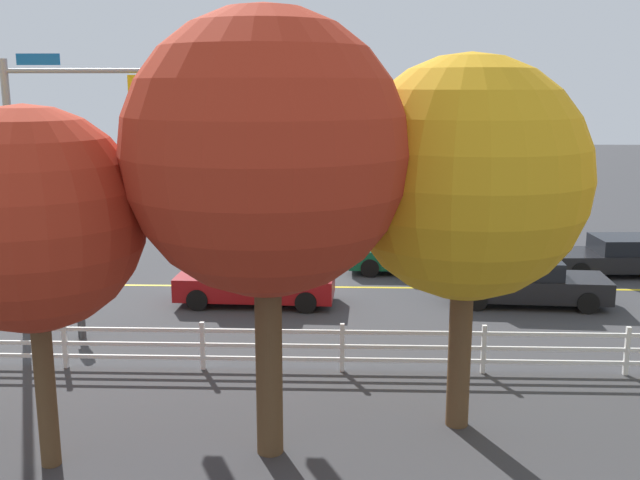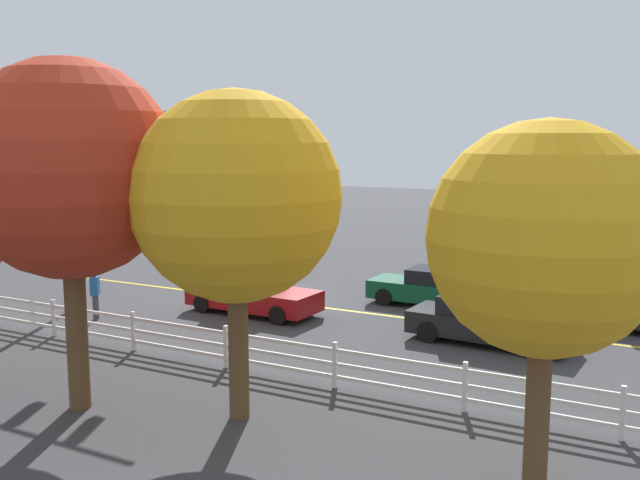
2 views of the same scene
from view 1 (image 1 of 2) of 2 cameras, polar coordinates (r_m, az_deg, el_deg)
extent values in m
plane|color=#38383A|center=(24.31, -5.29, -3.62)|extent=(120.00, 120.00, 0.00)
cube|color=gold|center=(24.13, 4.20, -3.71)|extent=(28.00, 0.16, 0.01)
cylinder|color=gray|center=(20.56, -22.67, 2.85)|extent=(0.20, 0.20, 7.16)
cylinder|color=gray|center=(19.17, -13.95, 12.69)|extent=(6.82, 0.12, 0.12)
cube|color=#0C59B2|center=(19.98, -21.13, 13.01)|extent=(1.10, 0.03, 0.28)
cube|color=gold|center=(19.19, -14.15, 10.88)|extent=(0.32, 0.28, 1.00)
sphere|color=red|center=(19.33, -14.07, 11.84)|extent=(0.17, 0.17, 0.17)
sphere|color=orange|center=(19.34, -14.02, 10.89)|extent=(0.17, 0.17, 0.17)
sphere|color=#148C19|center=(19.34, -13.98, 9.95)|extent=(0.17, 0.17, 0.17)
cube|color=gold|center=(18.77, -8.66, 11.08)|extent=(0.32, 0.28, 1.00)
sphere|color=red|center=(18.92, -8.61, 12.06)|extent=(0.17, 0.17, 0.17)
sphere|color=orange|center=(18.92, -8.58, 11.09)|extent=(0.17, 0.17, 0.17)
sphere|color=#148C19|center=(18.93, -8.55, 10.13)|extent=(0.17, 0.17, 0.17)
cube|color=black|center=(27.72, 22.08, -1.43)|extent=(4.76, 2.17, 0.58)
cube|color=black|center=(27.69, 22.62, -0.31)|extent=(2.10, 1.84, 0.53)
cylinder|color=black|center=(26.35, 19.63, -2.33)|extent=(0.65, 0.25, 0.64)
cylinder|color=black|center=(28.01, 18.35, -1.42)|extent=(0.65, 0.25, 0.64)
cube|color=#0C4C2D|center=(26.15, 7.28, -1.31)|extent=(4.59, 1.77, 0.66)
cube|color=black|center=(26.05, 7.81, -0.06)|extent=(2.07, 1.56, 0.51)
cylinder|color=black|center=(25.35, 3.91, -2.19)|extent=(0.64, 0.23, 0.64)
cylinder|color=black|center=(26.90, 3.84, -1.36)|extent=(0.64, 0.23, 0.64)
cylinder|color=black|center=(25.61, 10.87, -2.24)|extent=(0.64, 0.23, 0.64)
cylinder|color=black|center=(27.14, 10.40, -1.41)|extent=(0.64, 0.23, 0.64)
cube|color=black|center=(23.01, 15.85, -3.51)|extent=(4.78, 1.98, 0.66)
cube|color=black|center=(22.82, 15.35, -2.05)|extent=(2.41, 1.67, 0.53)
cylinder|color=black|center=(24.17, 19.20, -3.56)|extent=(0.65, 0.26, 0.64)
cylinder|color=black|center=(22.68, 20.15, -4.62)|extent=(0.65, 0.26, 0.64)
cylinder|color=black|center=(23.59, 11.65, -3.50)|extent=(0.65, 0.26, 0.64)
cylinder|color=black|center=(22.07, 12.10, -4.60)|extent=(0.65, 0.26, 0.64)
cube|color=maroon|center=(22.31, -5.02, -3.54)|extent=(4.80, 1.99, 0.69)
cube|color=black|center=(22.20, -5.65, -2.10)|extent=(2.31, 1.71, 0.46)
cylinder|color=black|center=(22.98, -0.71, -3.66)|extent=(0.65, 0.25, 0.64)
cylinder|color=black|center=(21.37, -1.11, -4.87)|extent=(0.65, 0.25, 0.64)
cylinder|color=black|center=(23.47, -8.56, -3.46)|extent=(0.65, 0.25, 0.64)
cylinder|color=black|center=(21.91, -9.53, -4.62)|extent=(0.65, 0.25, 0.64)
cylinder|color=#3F3F42|center=(20.39, -18.18, -6.02)|extent=(0.16, 0.16, 0.85)
cylinder|color=#3F3F42|center=(20.20, -18.04, -6.17)|extent=(0.16, 0.16, 0.85)
cube|color=#1E5999|center=(20.09, -18.24, -4.10)|extent=(0.44, 0.48, 0.62)
sphere|color=tan|center=(19.98, -18.32, -2.94)|extent=(0.22, 0.22, 0.22)
cube|color=white|center=(18.26, 22.81, -7.98)|extent=(0.10, 0.10, 1.15)
cube|color=white|center=(17.38, 12.63, -8.31)|extent=(0.10, 0.10, 1.15)
cube|color=white|center=(17.08, 1.74, -8.38)|extent=(0.10, 0.10, 1.15)
cube|color=white|center=(17.39, -9.14, -8.15)|extent=(0.10, 0.10, 1.15)
cube|color=white|center=(18.29, -19.28, -7.67)|extent=(0.10, 0.10, 1.15)
cube|color=white|center=(16.95, 1.75, -7.19)|extent=(26.00, 0.06, 0.09)
cube|color=white|center=(17.07, 1.74, -8.30)|extent=(26.00, 0.06, 0.09)
cube|color=white|center=(17.18, 1.73, -9.30)|extent=(26.00, 0.06, 0.09)
cylinder|color=brown|center=(13.61, -20.64, -10.50)|extent=(0.34, 0.34, 2.98)
sphere|color=#B22D19|center=(12.83, -21.58, 1.53)|extent=(3.72, 3.72, 3.72)
cylinder|color=brown|center=(14.40, 10.84, -8.23)|extent=(0.44, 0.44, 3.18)
sphere|color=gold|center=(13.64, 11.37, 4.78)|extent=(4.48, 4.48, 4.48)
cylinder|color=brown|center=(13.09, -4.01, -9.14)|extent=(0.48, 0.48, 3.61)
sphere|color=#B22D19|center=(12.27, -4.25, 6.79)|extent=(4.81, 4.81, 4.81)
camera|label=2|loc=(10.82, 85.45, -1.53)|focal=39.71mm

